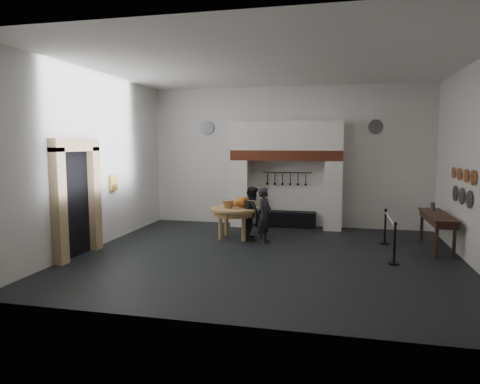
% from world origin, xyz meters
% --- Properties ---
extents(floor, '(9.00, 8.00, 0.02)m').
position_xyz_m(floor, '(0.00, 0.00, 0.00)').
color(floor, black).
rests_on(floor, ground).
extents(ceiling, '(9.00, 8.00, 0.02)m').
position_xyz_m(ceiling, '(0.00, 0.00, 4.50)').
color(ceiling, silver).
rests_on(ceiling, wall_back).
extents(wall_back, '(9.00, 0.02, 4.50)m').
position_xyz_m(wall_back, '(0.00, 4.00, 2.25)').
color(wall_back, silver).
rests_on(wall_back, floor).
extents(wall_front, '(9.00, 0.02, 4.50)m').
position_xyz_m(wall_front, '(0.00, -4.00, 2.25)').
color(wall_front, silver).
rests_on(wall_front, floor).
extents(wall_left, '(0.02, 8.00, 4.50)m').
position_xyz_m(wall_left, '(-4.50, 0.00, 2.25)').
color(wall_left, silver).
rests_on(wall_left, floor).
extents(wall_right, '(0.02, 8.00, 4.50)m').
position_xyz_m(wall_right, '(4.50, 0.00, 2.25)').
color(wall_right, silver).
rests_on(wall_right, floor).
extents(chimney_pier_left, '(0.55, 0.70, 2.15)m').
position_xyz_m(chimney_pier_left, '(-1.48, 3.65, 1.07)').
color(chimney_pier_left, silver).
rests_on(chimney_pier_left, floor).
extents(chimney_pier_right, '(0.55, 0.70, 2.15)m').
position_xyz_m(chimney_pier_right, '(1.48, 3.65, 1.07)').
color(chimney_pier_right, silver).
rests_on(chimney_pier_right, floor).
extents(hearth_brick_band, '(3.50, 0.72, 0.32)m').
position_xyz_m(hearth_brick_band, '(0.00, 3.65, 2.31)').
color(hearth_brick_band, '#9E442B').
rests_on(hearth_brick_band, chimney_pier_left).
extents(chimney_hood, '(3.50, 0.70, 0.90)m').
position_xyz_m(chimney_hood, '(0.00, 3.65, 2.92)').
color(chimney_hood, silver).
rests_on(chimney_hood, hearth_brick_band).
extents(iron_range, '(1.90, 0.45, 0.50)m').
position_xyz_m(iron_range, '(0.00, 3.72, 0.25)').
color(iron_range, black).
rests_on(iron_range, floor).
extents(utensil_rail, '(1.60, 0.02, 0.02)m').
position_xyz_m(utensil_rail, '(0.00, 3.92, 1.75)').
color(utensil_rail, black).
rests_on(utensil_rail, wall_back).
extents(door_recess, '(0.04, 1.10, 2.50)m').
position_xyz_m(door_recess, '(-4.47, -1.00, 1.25)').
color(door_recess, black).
rests_on(door_recess, floor).
extents(door_jamb_near, '(0.22, 0.30, 2.60)m').
position_xyz_m(door_jamb_near, '(-4.38, -1.70, 1.30)').
color(door_jamb_near, tan).
rests_on(door_jamb_near, floor).
extents(door_jamb_far, '(0.22, 0.30, 2.60)m').
position_xyz_m(door_jamb_far, '(-4.38, -0.30, 1.30)').
color(door_jamb_far, tan).
rests_on(door_jamb_far, floor).
extents(door_lintel, '(0.22, 1.70, 0.30)m').
position_xyz_m(door_lintel, '(-4.38, -1.00, 2.65)').
color(door_lintel, tan).
rests_on(door_lintel, door_jamb_near).
extents(wall_plaque, '(0.05, 0.34, 0.44)m').
position_xyz_m(wall_plaque, '(-4.45, 0.80, 1.60)').
color(wall_plaque, gold).
rests_on(wall_plaque, wall_left).
extents(work_table, '(1.72, 1.72, 0.07)m').
position_xyz_m(work_table, '(-1.22, 1.74, 0.84)').
color(work_table, tan).
rests_on(work_table, floor).
extents(pumpkin, '(0.36, 0.36, 0.31)m').
position_xyz_m(pumpkin, '(-1.02, 1.84, 1.03)').
color(pumpkin, '#C7721C').
rests_on(pumpkin, work_table).
extents(cheese_block_big, '(0.22, 0.22, 0.24)m').
position_xyz_m(cheese_block_big, '(-0.72, 1.69, 0.99)').
color(cheese_block_big, '#FFF098').
rests_on(cheese_block_big, work_table).
extents(cheese_block_small, '(0.18, 0.18, 0.20)m').
position_xyz_m(cheese_block_small, '(-0.74, 1.99, 0.97)').
color(cheese_block_small, '#D3C57E').
rests_on(cheese_block_small, work_table).
extents(wicker_basket, '(0.39, 0.39, 0.22)m').
position_xyz_m(wicker_basket, '(-1.37, 1.59, 0.98)').
color(wicker_basket, '#A37C3B').
rests_on(wicker_basket, work_table).
extents(bread_loaf, '(0.31, 0.18, 0.13)m').
position_xyz_m(bread_loaf, '(-1.32, 2.09, 0.94)').
color(bread_loaf, '#935B34').
rests_on(bread_loaf, work_table).
extents(visitor_near, '(0.49, 0.63, 1.52)m').
position_xyz_m(visitor_near, '(-0.30, 1.34, 0.76)').
color(visitor_near, black).
rests_on(visitor_near, floor).
extents(visitor_far, '(0.71, 0.83, 1.49)m').
position_xyz_m(visitor_far, '(-0.70, 1.74, 0.75)').
color(visitor_far, black).
rests_on(visitor_far, floor).
extents(side_table, '(0.55, 2.20, 0.06)m').
position_xyz_m(side_table, '(4.10, 1.68, 0.87)').
color(side_table, '#351D13').
rests_on(side_table, floor).
extents(pewter_jug, '(0.12, 0.12, 0.22)m').
position_xyz_m(pewter_jug, '(4.10, 2.28, 1.01)').
color(pewter_jug, '#4F4F55').
rests_on(pewter_jug, side_table).
extents(copper_pan_a, '(0.03, 0.34, 0.34)m').
position_xyz_m(copper_pan_a, '(4.46, 0.20, 1.95)').
color(copper_pan_a, '#C6662D').
rests_on(copper_pan_a, wall_right).
extents(copper_pan_b, '(0.03, 0.32, 0.32)m').
position_xyz_m(copper_pan_b, '(4.46, 0.75, 1.95)').
color(copper_pan_b, '#C6662D').
rests_on(copper_pan_b, wall_right).
extents(copper_pan_c, '(0.03, 0.30, 0.30)m').
position_xyz_m(copper_pan_c, '(4.46, 1.30, 1.95)').
color(copper_pan_c, '#C6662D').
rests_on(copper_pan_c, wall_right).
extents(copper_pan_d, '(0.03, 0.28, 0.28)m').
position_xyz_m(copper_pan_d, '(4.46, 1.85, 1.95)').
color(copper_pan_d, '#C6662D').
rests_on(copper_pan_d, wall_right).
extents(pewter_plate_left, '(0.03, 0.40, 0.40)m').
position_xyz_m(pewter_plate_left, '(4.46, 0.40, 1.45)').
color(pewter_plate_left, '#4C4C51').
rests_on(pewter_plate_left, wall_right).
extents(pewter_plate_mid, '(0.03, 0.40, 0.40)m').
position_xyz_m(pewter_plate_mid, '(4.46, 1.00, 1.45)').
color(pewter_plate_mid, '#4C4C51').
rests_on(pewter_plate_mid, wall_right).
extents(pewter_plate_right, '(0.03, 0.40, 0.40)m').
position_xyz_m(pewter_plate_right, '(4.46, 1.60, 1.45)').
color(pewter_plate_right, '#4C4C51').
rests_on(pewter_plate_right, wall_right).
extents(pewter_plate_back_left, '(0.44, 0.03, 0.44)m').
position_xyz_m(pewter_plate_back_left, '(-2.70, 3.96, 3.20)').
color(pewter_plate_back_left, '#4C4C51').
rests_on(pewter_plate_back_left, wall_back).
extents(pewter_plate_back_right, '(0.44, 0.03, 0.44)m').
position_xyz_m(pewter_plate_back_right, '(2.70, 3.96, 3.20)').
color(pewter_plate_back_right, '#4C4C51').
rests_on(pewter_plate_back_right, wall_back).
extents(barrier_post_near, '(0.05, 0.05, 0.90)m').
position_xyz_m(barrier_post_near, '(2.87, -0.06, 0.45)').
color(barrier_post_near, black).
rests_on(barrier_post_near, floor).
extents(barrier_post_far, '(0.05, 0.05, 0.90)m').
position_xyz_m(barrier_post_far, '(2.87, 1.94, 0.45)').
color(barrier_post_far, black).
rests_on(barrier_post_far, floor).
extents(barrier_rope, '(0.04, 2.00, 0.04)m').
position_xyz_m(barrier_rope, '(2.87, 0.94, 0.85)').
color(barrier_rope, white).
rests_on(barrier_rope, barrier_post_near).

